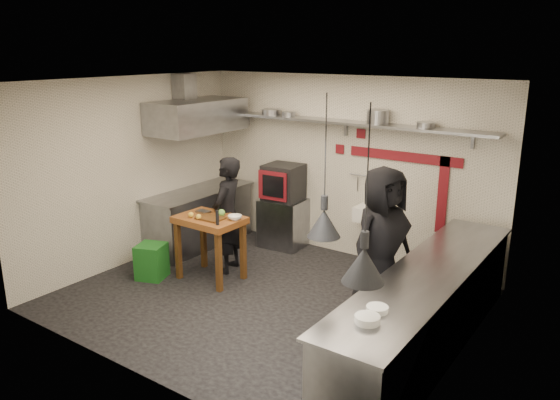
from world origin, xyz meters
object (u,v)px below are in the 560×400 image
Objects in this scene: combi_oven at (283,182)px; prep_table at (211,248)px; chef_right at (382,243)px; chef_left at (227,215)px; oven_stand at (284,222)px; green_bin at (152,261)px.

combi_oven is 0.63× the size of prep_table.
combi_oven is 2.71m from chef_right.
chef_left reaches higher than combi_oven.
chef_right reaches higher than prep_table.
combi_oven is 0.34× the size of chef_left.
oven_stand is 0.87× the size of prep_table.
oven_stand is 0.69m from combi_oven.
oven_stand is at bearing 88.20° from prep_table.
green_bin is 3.32m from chef_right.
chef_right reaches higher than green_bin.
chef_right is (2.36, -1.33, -0.15)m from combi_oven.
chef_left is (0.71, 0.85, 0.60)m from green_bin.
prep_table is at bearing -15.44° from chef_left.
chef_left is at bearing -97.48° from oven_stand.
chef_right is at bearing 14.68° from green_bin.
combi_oven reaches higher than prep_table.
chef_right is at bearing -34.19° from oven_stand.
chef_right is (3.15, 0.82, 0.69)m from green_bin.
prep_table is (-0.08, -1.71, 0.06)m from oven_stand.
oven_stand is at bearing 89.89° from combi_oven.
green_bin is 1.26m from chef_left.
chef_left reaches higher than prep_table.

